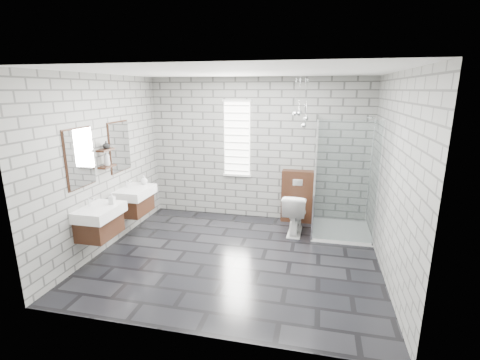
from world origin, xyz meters
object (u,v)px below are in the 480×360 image
(vanity_right, at_px, (133,193))
(shower_enclosure, at_px, (337,208))
(cistern_panel, at_px, (297,196))
(toilet, at_px, (295,213))
(vanity_left, at_px, (97,213))

(vanity_right, bearing_deg, shower_enclosure, 12.47)
(cistern_panel, relative_size, toilet, 1.37)
(vanity_left, distance_m, vanity_right, 1.01)
(vanity_right, relative_size, shower_enclosure, 0.77)
(cistern_panel, distance_m, shower_enclosure, 0.87)
(cistern_panel, height_order, toilet, cistern_panel)
(vanity_left, relative_size, shower_enclosure, 0.77)
(vanity_right, height_order, cistern_panel, vanity_right)
(cistern_panel, distance_m, toilet, 0.59)
(vanity_right, distance_m, cistern_panel, 3.00)
(shower_enclosure, bearing_deg, vanity_right, -167.53)
(toilet, bearing_deg, vanity_left, 34.36)
(cistern_panel, bearing_deg, toilet, -90.00)
(cistern_panel, bearing_deg, vanity_left, -139.94)
(vanity_left, bearing_deg, cistern_panel, 40.06)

